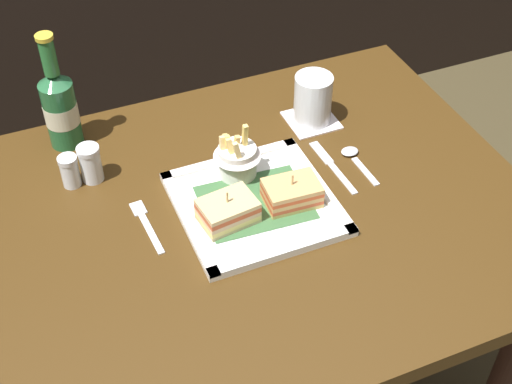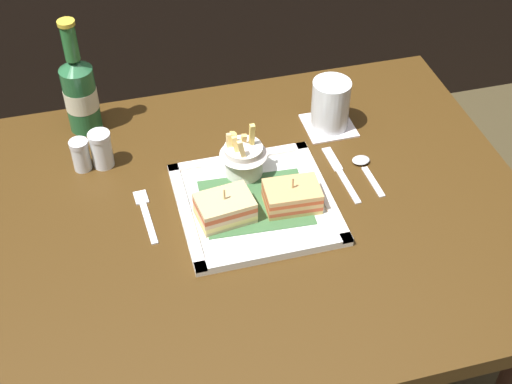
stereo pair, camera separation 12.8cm
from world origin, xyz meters
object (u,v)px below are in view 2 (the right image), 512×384
square_plate (255,204)px  water_glass (330,107)px  sandwich_half_left (225,208)px  pepper_shaker (102,151)px  spoon (364,165)px  dining_table (256,273)px  sandwich_half_right (292,196)px  fries_cup (242,155)px  knife (340,172)px  fork (146,213)px  beer_bottle (80,91)px  salt_shaker (81,157)px

square_plate → water_glass: 0.29m
sandwich_half_left → pepper_shaker: sandwich_half_left is taller
sandwich_half_left → water_glass: size_ratio=1.00×
sandwich_half_left → spoon: size_ratio=0.89×
square_plate → sandwich_half_left: 0.07m
dining_table → square_plate: size_ratio=3.66×
sandwich_half_right → fries_cup: (-0.06, 0.11, 0.02)m
sandwich_half_left → knife: 0.26m
sandwich_half_right → fries_cup: bearing=120.6°
knife → spoon: (0.05, 0.00, 0.00)m
square_plate → spoon: size_ratio=2.35×
sandwich_half_left → fork: (-0.14, 0.06, -0.03)m
sandwich_half_right → fries_cup: size_ratio=0.93×
fork → knife: bearing=2.3°
dining_table → fries_cup: fries_cup is taller
dining_table → knife: size_ratio=6.06×
sandwich_half_left → spoon: (0.29, 0.08, -0.03)m
sandwich_half_right → beer_bottle: bearing=134.7°
sandwich_half_right → pepper_shaker: 0.38m
water_glass → fork: (-0.40, -0.16, -0.05)m
square_plate → water_glass: (0.21, 0.19, 0.04)m
fries_cup → knife: bearing=-11.2°
sandwich_half_left → pepper_shaker: (-0.19, 0.21, 0.00)m
water_glass → dining_table: bearing=-136.1°
square_plate → knife: 0.19m
fries_cup → salt_shaker: (-0.29, 0.10, -0.03)m
square_plate → fork: 0.20m
square_plate → pepper_shaker: pepper_shaker is taller
beer_bottle → salt_shaker: beer_bottle is taller
pepper_shaker → spoon: bearing=-15.8°
fries_cup → square_plate: bearing=-88.2°
knife → pepper_shaker: size_ratio=2.19×
square_plate → beer_bottle: size_ratio=1.13×
spoon → knife: bearing=-177.0°
sandwich_half_right → fork: size_ratio=0.72×
square_plate → pepper_shaker: 0.32m
sandwich_half_left → fries_cup: bearing=61.6°
fork → pepper_shaker: 0.17m
sandwich_half_left → fries_cup: 0.13m
pepper_shaker → water_glass: bearing=0.3°
water_glass → spoon: bearing=-80.6°
water_glass → knife: bearing=-100.6°
fries_cup → water_glass: bearing=26.8°
square_plate → spoon: (0.23, 0.05, -0.00)m
sandwich_half_right → fries_cup: 0.13m
sandwich_half_right → beer_bottle: beer_bottle is taller
water_glass → knife: (-0.03, -0.14, -0.05)m
knife → salt_shaker: size_ratio=2.55×
fork → pepper_shaker: (-0.06, 0.16, 0.03)m
fries_cup → beer_bottle: (-0.27, 0.23, 0.03)m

